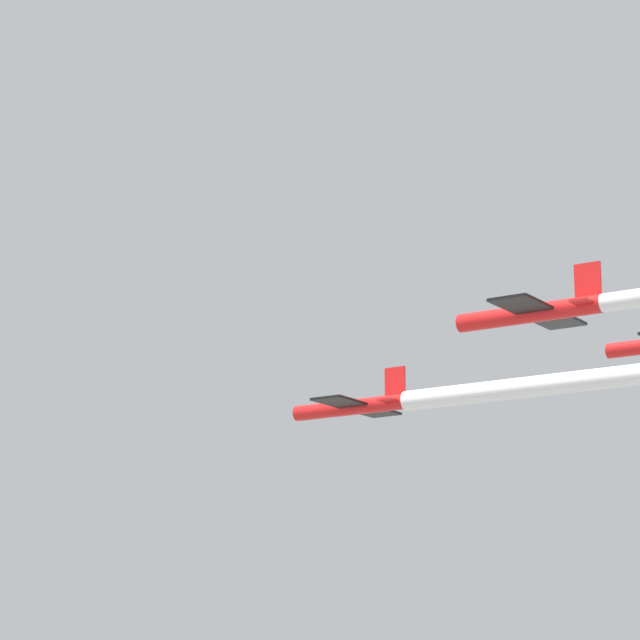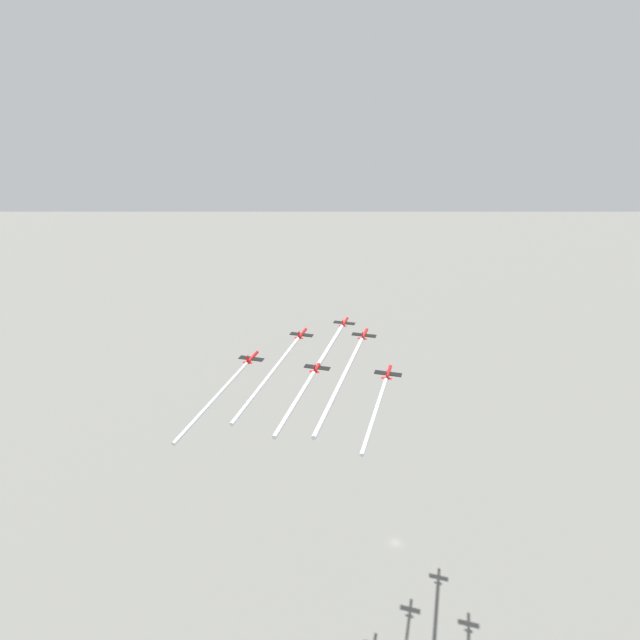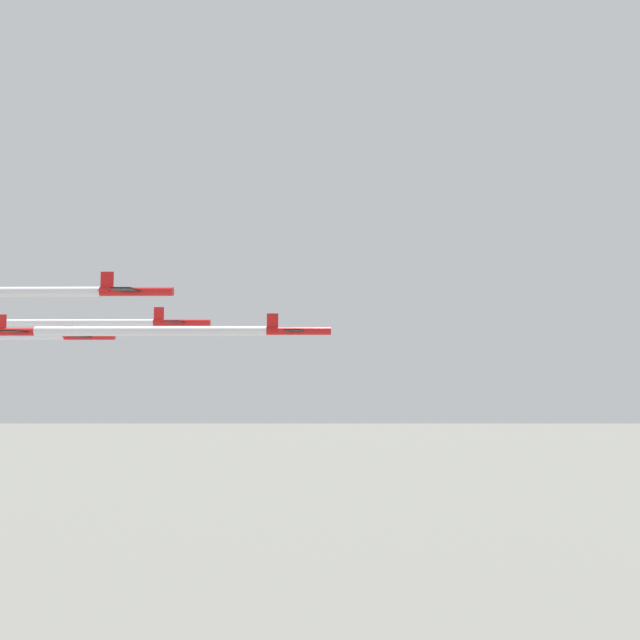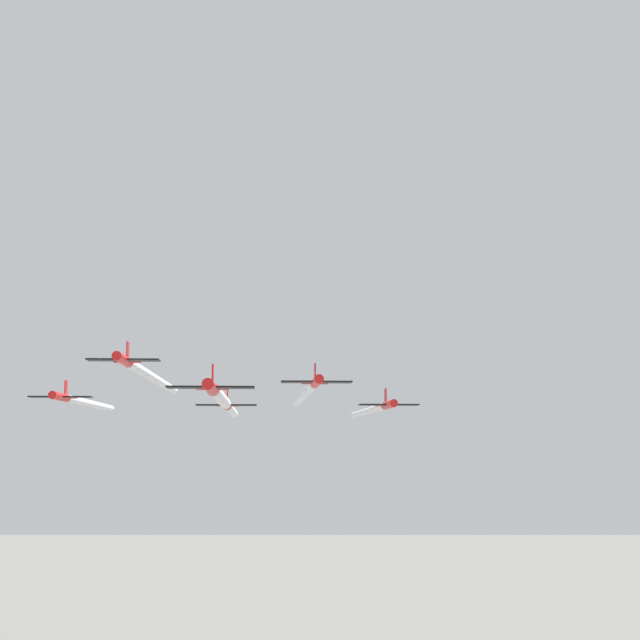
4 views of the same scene
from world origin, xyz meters
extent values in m
plane|color=#60605B|center=(0.00, 0.00, 0.00)|extent=(3000.00, 3000.00, 0.00)
cylinder|color=red|center=(-9.49, -23.12, 107.22)|extent=(6.40, 6.60, 1.00)
cube|color=black|center=(-9.11, -23.51, 107.22)|extent=(7.03, 6.88, 0.16)
cube|color=red|center=(-7.15, -25.55, 108.47)|extent=(1.10, 1.14, 2.00)
cube|color=red|center=(-7.15, -25.55, 107.22)|extent=(2.79, 2.74, 0.11)
cylinder|color=red|center=(-4.75, -42.95, 108.93)|extent=(6.40, 6.60, 1.00)
cube|color=black|center=(-4.37, -43.35, 108.93)|extent=(7.03, 6.88, 0.16)
cube|color=red|center=(-2.41, -45.38, 110.19)|extent=(1.10, 1.14, 2.00)
cube|color=red|center=(-2.41, -45.38, 108.93)|extent=(2.79, 2.74, 0.11)
cylinder|color=red|center=(10.15, -28.61, 111.20)|extent=(6.40, 6.60, 1.00)
cube|color=black|center=(10.53, -29.01, 111.20)|extent=(7.03, 6.88, 0.16)
cube|color=red|center=(12.48, -31.04, 112.45)|extent=(1.10, 1.14, 2.00)
cube|color=red|center=(12.48, -31.04, 111.20)|extent=(2.79, 2.74, 0.11)
cylinder|color=red|center=(-0.01, -62.78, 107.25)|extent=(6.40, 6.60, 1.00)
cube|color=black|center=(0.37, -63.18, 107.25)|extent=(7.03, 6.88, 0.16)
cube|color=red|center=(2.33, -65.21, 108.50)|extent=(1.10, 1.14, 2.00)
cube|color=red|center=(2.33, -65.21, 107.25)|extent=(2.79, 2.74, 0.11)
cylinder|color=red|center=(14.89, -48.44, 107.15)|extent=(6.40, 6.60, 1.00)
cube|color=black|center=(15.27, -48.84, 107.15)|extent=(7.03, 6.88, 0.16)
cube|color=red|center=(17.22, -50.87, 108.40)|extent=(1.10, 1.14, 2.00)
cube|color=red|center=(17.22, -50.87, 107.15)|extent=(2.79, 2.74, 0.11)
cylinder|color=red|center=(29.78, -34.10, 108.12)|extent=(6.40, 6.60, 1.00)
cube|color=black|center=(30.16, -34.50, 108.12)|extent=(7.03, 6.88, 0.16)
cube|color=red|center=(32.12, -36.53, 109.37)|extent=(1.10, 1.14, 2.00)
cube|color=red|center=(32.12, -36.53, 108.12)|extent=(2.79, 2.74, 0.11)
cylinder|color=white|center=(3.70, -36.82, 107.22)|extent=(21.60, 22.37, 1.25)
cylinder|color=white|center=(15.43, -63.91, 108.93)|extent=(35.37, 36.69, 0.97)
cylinder|color=white|center=(31.34, -50.63, 111.20)|extent=(37.51, 38.91, 1.11)
cylinder|color=white|center=(16.93, -80.38, 107.25)|extent=(28.87, 29.94, 0.94)
cylinder|color=white|center=(28.88, -62.98, 107.15)|extent=(23.10, 23.93, 1.12)
cylinder|color=white|center=(44.54, -49.43, 108.12)|extent=(24.51, 25.41, 0.96)
camera|label=1|loc=(-32.77, -115.63, 90.05)|focal=85.00mm
camera|label=2|loc=(127.19, -113.71, 174.60)|focal=28.00mm
camera|label=3|loc=(44.31, 35.10, 103.68)|focal=35.00mm
camera|label=4|loc=(-66.65, 29.83, 102.39)|focal=50.00mm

